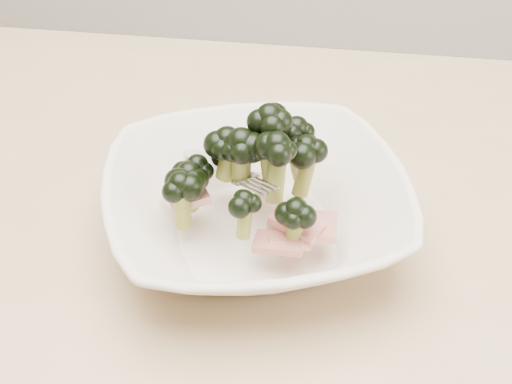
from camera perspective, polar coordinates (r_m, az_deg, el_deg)
dining_table at (r=0.73m, az=-4.30°, el=-8.75°), size 1.20×0.80×0.75m
broccoli_dish at (r=0.63m, az=-0.09°, el=-0.69°), size 0.34×0.34×0.13m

